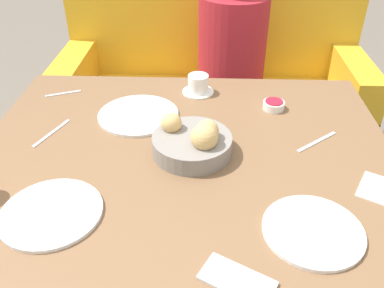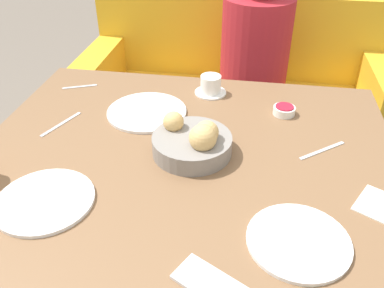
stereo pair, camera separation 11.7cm
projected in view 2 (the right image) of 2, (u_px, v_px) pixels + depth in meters
The scene contains 14 objects.
dining_table at pixel (183, 183), 1.22m from camera, with size 1.24×1.08×0.73m.
couch at pixel (234, 105), 2.28m from camera, with size 1.57×0.70×0.89m.
seated_person at pixel (251, 90), 2.04m from camera, with size 0.33×0.42×1.17m.
bread_basket at pixel (193, 142), 1.17m from camera, with size 0.23×0.23×0.12m.
plate_near_left at pixel (45, 201), 1.01m from camera, with size 0.25×0.25×0.01m.
plate_near_right at pixel (298, 241), 0.91m from camera, with size 0.23×0.23×0.01m.
plate_far_center at pixel (147, 112), 1.38m from camera, with size 0.27×0.27×0.01m.
coffee_cup at pixel (211, 86), 1.48m from camera, with size 0.12×0.12×0.07m.
jam_bowl_berry at pixel (284, 110), 1.37m from camera, with size 0.07×0.07×0.03m.
fork_silver at pixel (61, 124), 1.32m from camera, with size 0.07×0.16×0.00m.
knife_silver at pixel (322, 150), 1.20m from camera, with size 0.14×0.12×0.00m.
spoon_coffee at pixel (80, 87), 1.54m from camera, with size 0.12×0.06×0.00m.
napkin at pixel (383, 207), 1.00m from camera, with size 0.16×0.16×0.00m.
cell_phone at pixel (210, 284), 0.81m from camera, with size 0.17×0.14×0.01m.
Camera 2 is at (0.18, -0.92, 1.43)m, focal length 38.00 mm.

